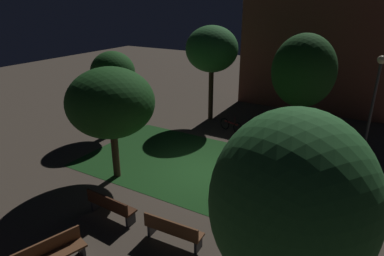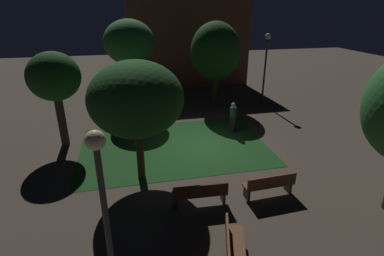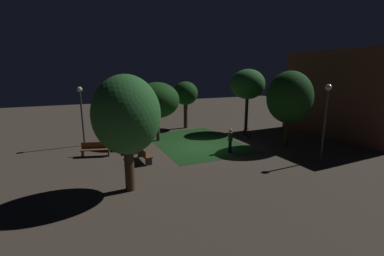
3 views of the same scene
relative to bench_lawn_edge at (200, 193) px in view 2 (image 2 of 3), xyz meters
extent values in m
plane|color=#473D33|center=(1.23, 4.33, -0.48)|extent=(60.00, 60.00, 0.00)
cube|color=#194219|center=(-0.10, 4.66, -0.48)|extent=(8.58, 5.95, 0.01)
cube|color=#422314|center=(0.00, 0.07, -0.03)|extent=(1.82, 0.56, 0.06)
cube|color=#422314|center=(-0.01, -0.13, 0.20)|extent=(1.80, 0.15, 0.40)
cube|color=#2D2D33|center=(-0.80, 0.11, -0.27)|extent=(0.10, 0.39, 0.42)
cube|color=#2D2D33|center=(0.80, 0.04, -0.27)|extent=(0.10, 0.39, 0.42)
cube|color=brown|center=(2.46, 0.07, -0.03)|extent=(1.82, 0.57, 0.06)
cube|color=brown|center=(2.47, -0.13, 0.20)|extent=(1.80, 0.15, 0.40)
cube|color=#2D2D33|center=(1.66, 0.03, -0.27)|extent=(0.10, 0.39, 0.42)
cube|color=#2D2D33|center=(3.26, 0.12, -0.27)|extent=(0.10, 0.39, 0.42)
cube|color=brown|center=(0.30, -2.52, -0.03)|extent=(0.98, 1.86, 0.06)
cube|color=brown|center=(0.10, -2.46, 0.20)|extent=(0.57, 1.74, 0.40)
cube|color=#2D2D33|center=(0.53, -1.75, -0.27)|extent=(0.39, 0.19, 0.42)
cylinder|color=#38281C|center=(3.50, 10.17, 0.85)|extent=(0.36, 0.36, 2.66)
ellipsoid|color=#194719|center=(3.50, 10.17, 3.04)|extent=(3.12, 3.12, 3.63)
cylinder|color=#423021|center=(-1.77, 2.23, 0.63)|extent=(0.29, 0.29, 2.23)
ellipsoid|color=#194719|center=(-1.77, 2.23, 2.67)|extent=(3.36, 3.36, 2.69)
cylinder|color=#423021|center=(-5.14, 5.98, 0.85)|extent=(0.37, 0.37, 2.66)
ellipsoid|color=#194719|center=(-5.14, 5.98, 2.81)|extent=(2.28, 2.28, 2.16)
cylinder|color=#38281C|center=(-1.72, 10.42, 1.20)|extent=(0.29, 0.29, 3.36)
ellipsoid|color=#28662D|center=(-1.72, 10.42, 3.70)|extent=(2.98, 2.98, 2.60)
cylinder|color=#333338|center=(-2.63, -3.07, 1.47)|extent=(0.12, 0.12, 3.91)
sphere|color=#F4E5B2|center=(-2.63, -3.07, 3.58)|extent=(0.36, 0.36, 0.36)
cylinder|color=#333338|center=(6.75, 9.79, 1.64)|extent=(0.12, 0.12, 4.24)
sphere|color=#F4E5B2|center=(6.75, 9.79, 3.91)|extent=(0.36, 0.36, 0.36)
torus|color=black|center=(-0.22, 9.27, -0.15)|extent=(0.65, 0.26, 0.66)
torus|color=black|center=(0.70, 8.96, -0.15)|extent=(0.65, 0.26, 0.66)
cube|color=maroon|center=(0.24, 9.12, 0.03)|extent=(0.93, 0.34, 0.08)
cylinder|color=maroon|center=(0.47, 9.04, 0.25)|extent=(0.03, 0.03, 0.40)
cube|color=black|center=(3.15, 5.66, -0.06)|extent=(0.34, 0.33, 0.84)
cylinder|color=#233D33|center=(3.15, 5.66, 0.62)|extent=(0.32, 0.32, 0.52)
sphere|color=tan|center=(3.15, 5.66, 1.02)|extent=(0.22, 0.22, 0.22)
cube|color=brown|center=(2.97, 15.16, 2.97)|extent=(9.46, 0.80, 6.91)
camera|label=1|loc=(7.02, -6.64, 6.31)|focal=31.16mm
camera|label=2|loc=(-2.02, -7.83, 5.67)|focal=27.63mm
camera|label=3|loc=(17.16, -3.43, 4.81)|focal=24.31mm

